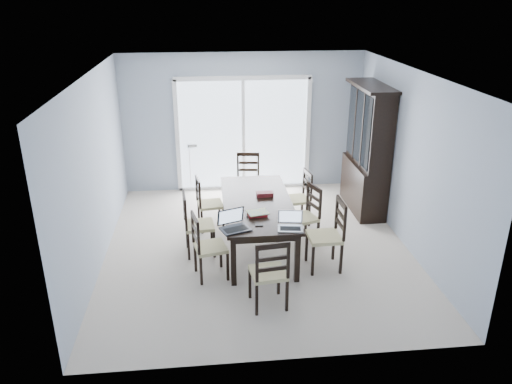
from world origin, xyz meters
TOP-DOWN VIEW (x-y plane):
  - floor at (0.00, 0.00)m, footprint 5.00×5.00m
  - ceiling at (0.00, 0.00)m, footprint 5.00×5.00m
  - back_wall at (0.00, 2.50)m, footprint 4.50×0.02m
  - wall_left at (-2.25, 0.00)m, footprint 0.02×5.00m
  - wall_right at (2.25, 0.00)m, footprint 0.02×5.00m
  - balcony at (0.00, 3.50)m, footprint 4.50×2.00m
  - railing at (0.00, 4.50)m, footprint 4.50×0.06m
  - dining_table at (0.00, 0.00)m, footprint 1.00×2.20m
  - china_hutch at (2.02, 1.25)m, footprint 0.50×1.38m
  - sliding_door at (0.00, 2.48)m, footprint 2.52×0.05m
  - chair_left_near at (-0.80, -0.76)m, footprint 0.49×0.48m
  - chair_left_mid at (-0.95, -0.08)m, footprint 0.45×0.44m
  - chair_left_far at (-0.77, 0.74)m, footprint 0.45×0.44m
  - chair_right_near at (0.95, -0.68)m, footprint 0.46×0.44m
  - chair_right_mid at (0.77, 0.07)m, footprint 0.52×0.51m
  - chair_right_far at (0.81, 0.80)m, footprint 0.46×0.45m
  - chair_end_near at (-0.02, -1.58)m, footprint 0.46×0.47m
  - chair_end_far at (0.01, 1.69)m, footprint 0.46×0.47m
  - laptop_dark at (-0.38, -0.89)m, footprint 0.43×0.37m
  - laptop_silver at (0.33, -0.95)m, footprint 0.35×0.27m
  - book_stack at (-0.05, -0.46)m, footprint 0.32×0.27m
  - cell_phone at (-0.06, -0.80)m, footprint 0.11×0.06m
  - game_box at (0.13, 0.20)m, footprint 0.25×0.13m
  - hot_tub at (-0.31, 3.36)m, footprint 1.99×1.84m

SIDE VIEW (x-z plane):
  - balcony at x=0.00m, z-range -0.10..0.00m
  - floor at x=0.00m, z-range 0.00..0.00m
  - hot_tub at x=-0.31m, z-range 0.00..0.92m
  - chair_left_far at x=-0.77m, z-range 0.03..1.05m
  - chair_right_far at x=0.81m, z-range 0.03..1.07m
  - railing at x=0.00m, z-range 0.00..1.10m
  - chair_left_near at x=-0.80m, z-range 0.03..1.10m
  - chair_right_mid at x=0.77m, z-range 0.03..1.10m
  - chair_end_far at x=0.01m, z-range 0.03..1.12m
  - chair_left_mid at x=-0.95m, z-range 0.03..1.12m
  - chair_end_near at x=-0.02m, z-range 0.03..1.13m
  - chair_right_near at x=0.95m, z-range 0.03..1.20m
  - dining_table at x=0.00m, z-range 0.30..1.05m
  - cell_phone at x=-0.06m, z-range 0.75..0.76m
  - book_stack at x=-0.05m, z-range 0.75..0.80m
  - game_box at x=0.13m, z-range 0.75..0.81m
  - laptop_silver at x=0.33m, z-range 0.69..0.92m
  - laptop_dark at x=-0.38m, z-range 0.69..0.94m
  - china_hutch at x=2.02m, z-range -0.03..2.17m
  - sliding_door at x=0.00m, z-range 0.00..2.18m
  - back_wall at x=0.00m, z-range 0.00..2.60m
  - wall_left at x=-2.25m, z-range 0.00..2.60m
  - wall_right at x=2.25m, z-range 0.00..2.60m
  - ceiling at x=0.00m, z-range 2.60..2.60m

